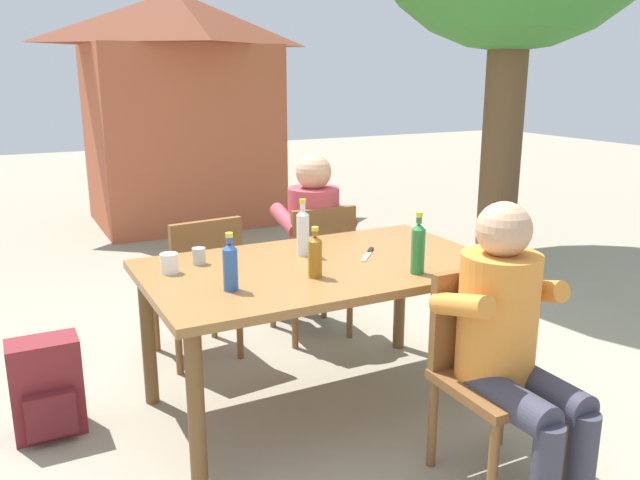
# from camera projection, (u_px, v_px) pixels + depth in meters

# --- Properties ---
(ground_plane) EXTENTS (24.00, 24.00, 0.00)m
(ground_plane) POSITION_uv_depth(u_px,v_px,m) (320.00, 404.00, 3.34)
(ground_plane) COLOR gray
(dining_table) EXTENTS (1.69, 1.00, 0.76)m
(dining_table) POSITION_uv_depth(u_px,v_px,m) (320.00, 280.00, 3.17)
(dining_table) COLOR olive
(dining_table) RESTS_ON ground_plane
(chair_far_right) EXTENTS (0.45, 0.45, 0.87)m
(chair_far_right) POSITION_uv_depth(u_px,v_px,m) (316.00, 264.00, 4.07)
(chair_far_right) COLOR brown
(chair_far_right) RESTS_ON ground_plane
(chair_near_right) EXTENTS (0.44, 0.44, 0.87)m
(chair_near_right) POSITION_uv_depth(u_px,v_px,m) (489.00, 363.00, 2.69)
(chair_near_right) COLOR brown
(chair_near_right) RESTS_ON ground_plane
(chair_far_left) EXTENTS (0.48, 0.48, 0.87)m
(chair_far_left) POSITION_uv_depth(u_px,v_px,m) (200.00, 281.00, 3.75)
(chair_far_left) COLOR brown
(chair_far_left) RESTS_ON ground_plane
(person_in_white_shirt) EXTENTS (0.47, 0.61, 1.18)m
(person_in_white_shirt) POSITION_uv_depth(u_px,v_px,m) (308.00, 235.00, 4.13)
(person_in_white_shirt) COLOR #B7424C
(person_in_white_shirt) RESTS_ON ground_plane
(person_in_plaid_shirt) EXTENTS (0.47, 0.61, 1.18)m
(person_in_plaid_shirt) POSITION_uv_depth(u_px,v_px,m) (510.00, 335.00, 2.56)
(person_in_plaid_shirt) COLOR orange
(person_in_plaid_shirt) RESTS_ON ground_plane
(bottle_green) EXTENTS (0.06, 0.06, 0.29)m
(bottle_green) POSITION_uv_depth(u_px,v_px,m) (418.00, 247.00, 2.97)
(bottle_green) COLOR #287A38
(bottle_green) RESTS_ON dining_table
(bottle_blue) EXTENTS (0.06, 0.06, 0.25)m
(bottle_blue) POSITION_uv_depth(u_px,v_px,m) (230.00, 266.00, 2.74)
(bottle_blue) COLOR #2D56A3
(bottle_blue) RESTS_ON dining_table
(bottle_clear) EXTENTS (0.06, 0.06, 0.29)m
(bottle_clear) POSITION_uv_depth(u_px,v_px,m) (303.00, 231.00, 3.27)
(bottle_clear) COLOR white
(bottle_clear) RESTS_ON dining_table
(bottle_amber) EXTENTS (0.06, 0.06, 0.24)m
(bottle_amber) POSITION_uv_depth(u_px,v_px,m) (315.00, 256.00, 2.92)
(bottle_amber) COLOR #996019
(bottle_amber) RESTS_ON dining_table
(cup_glass) EXTENTS (0.08, 0.08, 0.10)m
(cup_glass) POSITION_uv_depth(u_px,v_px,m) (474.00, 256.00, 3.11)
(cup_glass) COLOR silver
(cup_glass) RESTS_ON dining_table
(cup_steel) EXTENTS (0.07, 0.07, 0.08)m
(cup_steel) POSITION_uv_depth(u_px,v_px,m) (199.00, 256.00, 3.14)
(cup_steel) COLOR #B2B7BC
(cup_steel) RESTS_ON dining_table
(cup_white) EXTENTS (0.08, 0.08, 0.09)m
(cup_white) POSITION_uv_depth(u_px,v_px,m) (169.00, 263.00, 2.99)
(cup_white) COLOR white
(cup_white) RESTS_ON dining_table
(table_knife) EXTENTS (0.18, 0.19, 0.01)m
(table_knife) POSITION_uv_depth(u_px,v_px,m) (368.00, 253.00, 3.31)
(table_knife) COLOR silver
(table_knife) RESTS_ON dining_table
(backpack_by_near_side) EXTENTS (0.31, 0.25, 0.47)m
(backpack_by_near_side) POSITION_uv_depth(u_px,v_px,m) (47.00, 389.00, 3.02)
(backpack_by_near_side) COLOR maroon
(backpack_by_near_side) RESTS_ON ground_plane
(brick_kiosk) EXTENTS (2.19, 1.71, 2.49)m
(brick_kiosk) POSITION_uv_depth(u_px,v_px,m) (181.00, 104.00, 7.12)
(brick_kiosk) COLOR #B25638
(brick_kiosk) RESTS_ON ground_plane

